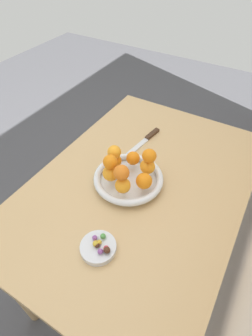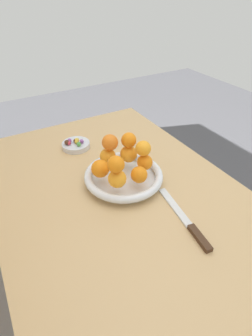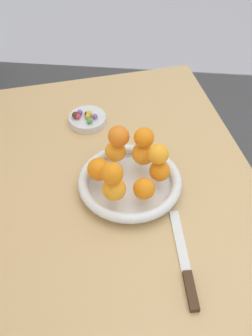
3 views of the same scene
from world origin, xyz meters
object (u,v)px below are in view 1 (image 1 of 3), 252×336
dining_table (140,196)px  candy_ball_1 (97,245)px  candy_ball_7 (100,251)px  knife (144,141)px  orange_1 (123,185)px  orange_2 (144,181)px  orange_5 (115,161)px  fruit_bowl (128,179)px  candy_ball_3 (106,248)px  candy_ball_0 (95,238)px  orange_7 (110,162)px  candy_ball_6 (103,236)px  candy_dish (98,248)px  orange_4 (133,158)px  orange_6 (121,173)px  orange_8 (149,156)px  orange_3 (148,166)px  orange_0 (111,173)px  candy_ball_4 (107,250)px  candy_ball_5 (96,244)px  orange_9 (114,152)px  candy_ball_2 (99,242)px

dining_table → candy_ball_1: (0.32, 0.02, 0.12)m
candy_ball_7 → knife: candy_ball_7 is taller
orange_1 → candy_ball_7: size_ratio=3.19×
orange_2 → orange_5: orange_2 is taller
fruit_bowl → candy_ball_3: (0.29, 0.09, 0.01)m
orange_5 → candy_ball_0: 0.32m
fruit_bowl → orange_7: orange_7 is taller
fruit_bowl → orange_5: 0.09m
orange_5 → candy_ball_6: bearing=25.3°
candy_ball_3 → candy_dish: bearing=-85.4°
orange_4 → orange_6: orange_6 is taller
dining_table → orange_8: size_ratio=20.88×
orange_8 → candy_ball_3: bearing=5.9°
knife → orange_4: bearing=13.7°
orange_6 → orange_8: 0.13m
orange_3 → candy_ball_6: 0.31m
candy_ball_7 → orange_0: bearing=-153.5°
orange_5 → knife: size_ratio=0.20×
orange_4 → candy_ball_1: 0.37m
candy_ball_3 → candy_ball_6: 0.04m
orange_4 → orange_6: (0.14, 0.03, 0.06)m
orange_2 → candy_ball_6: bearing=-3.8°
orange_5 → candy_ball_7: size_ratio=3.04×
candy_ball_4 → candy_ball_5: (-0.00, -0.04, -0.00)m
fruit_bowl → orange_5: orange_5 is taller
orange_6 → candy_ball_6: bearing=13.9°
orange_8 → candy_ball_1: bearing=0.9°
candy_ball_3 → candy_ball_6: bearing=-133.2°
candy_ball_7 → orange_9: bearing=-154.8°
orange_1 → candy_ball_2: size_ratio=3.59×
orange_5 → orange_8: (-0.03, 0.13, 0.06)m
candy_ball_1 → candy_ball_7: bearing=60.2°
candy_ball_1 → candy_ball_6: size_ratio=0.89×
orange_6 → candy_ball_4: (0.22, 0.08, -0.09)m
candy_dish → candy_ball_6: (-0.03, -0.00, 0.02)m
orange_6 → knife: (-0.32, -0.08, -0.12)m
orange_6 → dining_table: bearing=164.1°
orange_3 → candy_ball_6: (0.31, 0.01, -0.04)m
orange_2 → orange_5: 0.15m
dining_table → orange_5: 0.19m
orange_1 → orange_2: size_ratio=0.94×
candy_dish → candy_ball_2: bearing=-174.6°
orange_7 → candy_ball_0: bearing=21.0°
orange_2 → orange_0: bearing=-77.0°
orange_5 → orange_6: size_ratio=0.96×
candy_dish → orange_9: size_ratio=2.19×
orange_0 → candy_ball_2: 0.26m
orange_6 → orange_5: bearing=-136.3°
orange_6 → candy_ball_0: (0.21, 0.03, -0.09)m
orange_1 → candy_ball_1: orange_1 is taller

